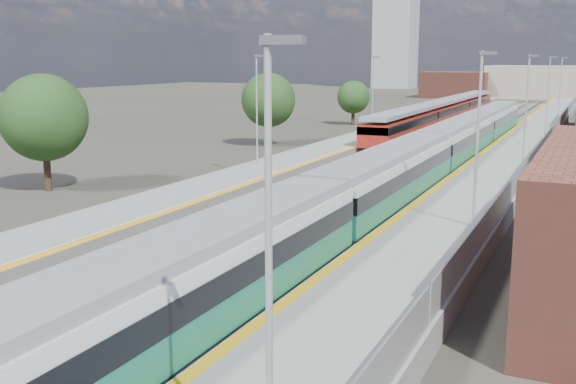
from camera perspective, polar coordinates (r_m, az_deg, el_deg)
The scene contains 11 objects.
ground at distance 58.94m, azimuth 13.58°, elevation 2.86°, with size 320.00×320.00×0.00m, color #47443A.
ballast_bed at distance 61.82m, azimuth 12.00°, elevation 3.33°, with size 10.50×155.00×0.06m, color #565451.
tracks at distance 63.30m, azimuth 12.87°, elevation 3.54°, with size 8.96×160.00×0.17m.
platform_right at distance 60.55m, azimuth 18.98°, elevation 3.29°, with size 4.70×155.00×8.52m.
platform_left at distance 63.57m, azimuth 6.02°, elevation 4.16°, with size 4.30×155.00×8.52m.
buildings at distance 148.83m, azimuth 13.70°, elevation 11.78°, with size 72.00×185.50×40.00m.
green_train at distance 44.47m, azimuth 11.94°, elevation 3.05°, with size 2.69×75.11×2.97m.
red_train at distance 82.17m, azimuth 13.06°, elevation 6.55°, with size 2.71×55.10×3.43m.
tree_a at distance 44.61m, azimuth -19.98°, elevation 5.93°, with size 5.42×5.42×7.35m.
tree_b at distance 64.64m, azimuth -1.67°, elevation 7.79°, with size 5.16×5.16×6.99m.
tree_c at distance 86.51m, azimuth 5.56°, elevation 7.99°, with size 4.14×4.14×5.61m.
Camera 1 is at (11.23, -7.28, 8.12)m, focal length 42.00 mm.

